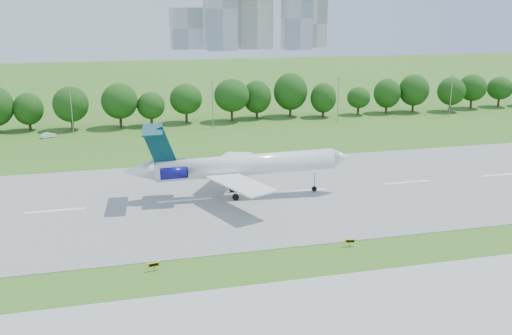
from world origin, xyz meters
The scene contains 9 objects.
ground centered at (0.00, 0.00, 0.00)m, with size 600.00×600.00×0.00m, color #315E18.
runway centered at (0.00, 25.00, 0.04)m, with size 400.00×45.00×0.08m, color gray.
tree_line centered at (0.00, 92.00, 6.19)m, with size 288.40×8.40×10.40m.
light_poles centered at (-2.50, 82.00, 6.34)m, with size 175.90×0.25×12.19m.
skyline centered at (100.16, 390.61, 30.46)m, with size 127.00×52.00×80.00m.
airliner centered at (8.36, 25.15, 5.42)m, with size 37.76×27.43×12.26m.
taxi_sign_left centered at (-6.94, 0.05, 0.79)m, with size 1.53×0.41×1.07m.
taxi_sign_centre centered at (18.56, 1.02, 0.74)m, with size 1.43×0.42×1.00m.
service_vehicle_a centered at (-25.78, 80.73, 0.62)m, with size 1.31×3.77×1.24m, color white.
Camera 1 is at (-10.65, -63.10, 29.94)m, focal length 40.00 mm.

